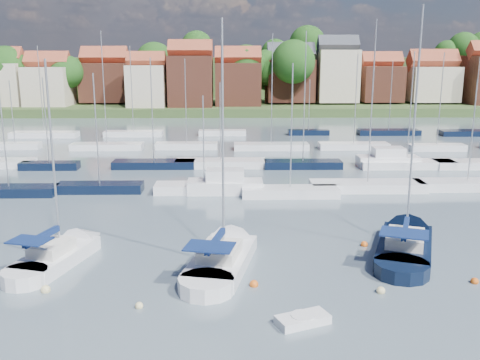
{
  "coord_description": "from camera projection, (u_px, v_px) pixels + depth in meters",
  "views": [
    {
      "loc": [
        -4.8,
        -28.47,
        12.5
      ],
      "look_at": [
        -4.02,
        14.0,
        2.62
      ],
      "focal_mm": 40.0,
      "sensor_mm": 36.0,
      "label": 1
    }
  ],
  "objects": [
    {
      "name": "buoy_d",
      "position": [
        381.0,
        293.0,
        28.93
      ],
      "size": [
        0.48,
        0.48,
        0.48
      ],
      "primitive_type": "sphere",
      "color": "beige",
      "rests_on": "ground"
    },
    {
      "name": "marina_field",
      "position": [
        286.0,
        158.0,
        64.81
      ],
      "size": [
        79.62,
        41.41,
        15.93
      ],
      "color": "silver",
      "rests_on": "ground"
    },
    {
      "name": "buoy_g",
      "position": [
        199.0,
        264.0,
        32.92
      ],
      "size": [
        0.48,
        0.48,
        0.48
      ],
      "primitive_type": "sphere",
      "color": "#D85914",
      "rests_on": "ground"
    },
    {
      "name": "buoy_f",
      "position": [
        474.0,
        283.0,
        30.15
      ],
      "size": [
        0.45,
        0.45,
        0.45
      ],
      "primitive_type": "sphere",
      "color": "#D85914",
      "rests_on": "ground"
    },
    {
      "name": "buoy_c",
      "position": [
        254.0,
        286.0,
        29.76
      ],
      "size": [
        0.5,
        0.5,
        0.5
      ],
      "primitive_type": "sphere",
      "color": "#D85914",
      "rests_on": "ground"
    },
    {
      "name": "sailboat_left",
      "position": [
        66.0,
        253.0,
        33.8
      ],
      "size": [
        5.13,
        10.13,
        13.4
      ],
      "rotation": [
        0.0,
        0.0,
        1.3
      ],
      "color": "silver",
      "rests_on": "ground"
    },
    {
      "name": "buoy_a",
      "position": [
        46.0,
        292.0,
        29.05
      ],
      "size": [
        0.54,
        0.54,
        0.54
      ],
      "primitive_type": "sphere",
      "color": "beige",
      "rests_on": "ground"
    },
    {
      "name": "buoy_e",
      "position": [
        364.0,
        246.0,
        36.04
      ],
      "size": [
        0.48,
        0.48,
        0.48
      ],
      "primitive_type": "sphere",
      "color": "#D85914",
      "rests_on": "ground"
    },
    {
      "name": "sailboat_navy",
      "position": [
        406.0,
        241.0,
        36.02
      ],
      "size": [
        7.34,
        12.54,
        16.86
      ],
      "rotation": [
        0.0,
        0.0,
        1.21
      ],
      "color": "black",
      "rests_on": "ground"
    },
    {
      "name": "tender",
      "position": [
        303.0,
        320.0,
        25.52
      ],
      "size": [
        2.8,
        2.06,
        0.55
      ],
      "rotation": [
        0.0,
        0.0,
        0.39
      ],
      "color": "silver",
      "rests_on": "ground"
    },
    {
      "name": "sailboat_centre",
      "position": [
        227.0,
        253.0,
        33.74
      ],
      "size": [
        5.5,
        12.08,
        15.88
      ],
      "rotation": [
        0.0,
        0.0,
        1.36
      ],
      "color": "silver",
      "rests_on": "ground"
    },
    {
      "name": "far_shore_town",
      "position": [
        254.0,
        83.0,
        158.84
      ],
      "size": [
        212.46,
        90.0,
        22.27
      ],
      "color": "#384F27",
      "rests_on": "ground"
    },
    {
      "name": "buoy_b",
      "position": [
        139.0,
        308.0,
        27.19
      ],
      "size": [
        0.42,
        0.42,
        0.42
      ],
      "primitive_type": "sphere",
      "color": "beige",
      "rests_on": "ground"
    },
    {
      "name": "ground",
      "position": [
        267.0,
        154.0,
        69.6
      ],
      "size": [
        260.0,
        260.0,
        0.0
      ],
      "primitive_type": "plane",
      "color": "#495B63",
      "rests_on": "ground"
    }
  ]
}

